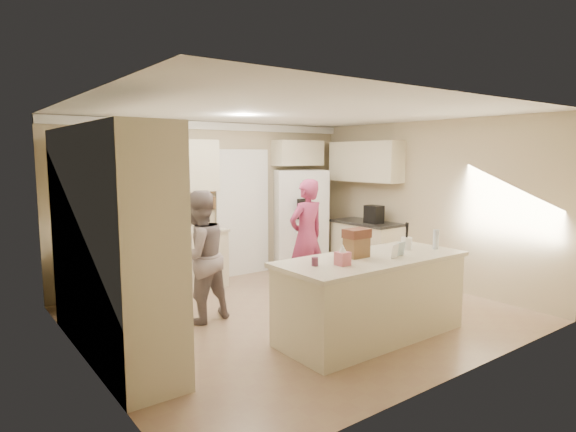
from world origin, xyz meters
TOP-DOWN VIEW (x-y plane):
  - floor at (0.00, 0.00)m, footprint 5.20×4.60m
  - ceiling at (0.00, 0.00)m, footprint 5.20×4.60m
  - wall_back at (0.00, 2.31)m, footprint 5.20×0.02m
  - wall_front at (0.00, -2.31)m, footprint 5.20×0.02m
  - wall_left at (-2.61, 0.00)m, footprint 0.02×4.60m
  - wall_right at (2.61, 0.00)m, footprint 0.02×4.60m
  - crown_back at (0.00, 2.26)m, footprint 5.20×0.08m
  - pantry_bank at (-2.30, 0.20)m, footprint 0.60×2.60m
  - back_base_cab at (-1.15, 2.00)m, footprint 2.20×0.60m
  - back_countertop at (-1.15, 1.99)m, footprint 2.24×0.63m
  - back_upper_cab at (-1.15, 2.12)m, footprint 2.20×0.35m
  - doorway_opening at (0.55, 2.28)m, footprint 0.90×0.06m
  - doorway_casing at (0.55, 2.24)m, footprint 1.02×0.03m
  - wall_frame_upper at (0.02, 2.27)m, footprint 0.15×0.02m
  - wall_frame_lower at (0.02, 2.27)m, footprint 0.15×0.02m
  - refrigerator at (1.59, 1.99)m, footprint 1.10×1.00m
  - fridge_seam at (1.59, 1.64)m, footprint 0.02×0.02m
  - fridge_dispenser at (1.37, 1.63)m, footprint 0.22×0.03m
  - fridge_handle_l at (1.54, 1.62)m, footprint 0.02×0.02m
  - fridge_handle_r at (1.64, 1.62)m, footprint 0.02×0.02m
  - over_fridge_cab at (1.65, 2.12)m, footprint 0.95×0.35m
  - right_base_cab at (2.30, 1.00)m, footprint 0.60×1.20m
  - right_countertop at (2.29, 1.00)m, footprint 0.63×1.24m
  - right_upper_cab at (2.43, 1.20)m, footprint 0.35×1.50m
  - coffee_maker at (2.25, 0.80)m, footprint 0.22×0.28m
  - island_base at (0.20, -1.10)m, footprint 2.20×0.90m
  - island_top at (0.20, -1.10)m, footprint 2.28×0.96m
  - utensil_crock at (0.85, -1.05)m, footprint 0.13×0.13m
  - tissue_box at (-0.35, -1.20)m, footprint 0.13×0.13m
  - tissue_plume at (-0.35, -1.20)m, footprint 0.08×0.08m
  - dollhouse_body at (0.05, -1.00)m, footprint 0.26×0.18m
  - dollhouse_roof at (0.05, -1.00)m, footprint 0.28×0.20m
  - jam_jar at (-0.60, -1.05)m, footprint 0.07×0.07m
  - greeting_card_a at (0.35, -1.30)m, footprint 0.12×0.06m
  - greeting_card_b at (0.50, -1.25)m, footprint 0.12×0.05m
  - water_bottle at (1.15, -1.25)m, footprint 0.07×0.07m
  - shaker_salt at (1.02, -0.88)m, footprint 0.05×0.05m
  - shaker_pepper at (1.09, -0.88)m, footprint 0.05×0.05m
  - teen_boy at (-1.13, 0.54)m, footprint 0.88×0.74m
  - teen_girl at (0.74, 0.74)m, footprint 0.65×0.44m
  - fridge_magnets at (1.59, 1.63)m, footprint 0.76×0.02m

SIDE VIEW (x-z plane):
  - floor at x=0.00m, z-range -0.02..0.00m
  - back_base_cab at x=-1.15m, z-range 0.00..0.88m
  - right_base_cab at x=2.30m, z-range 0.00..0.88m
  - island_base at x=0.20m, z-range 0.00..0.88m
  - teen_boy at x=-1.13m, z-range 0.00..1.64m
  - teen_girl at x=0.74m, z-range 0.00..1.71m
  - back_countertop at x=-1.15m, z-range 0.88..0.92m
  - refrigerator at x=1.59m, z-range 0.00..1.80m
  - fridge_seam at x=1.59m, z-range 0.01..1.79m
  - right_countertop at x=2.29m, z-range 0.88..0.92m
  - island_top at x=0.20m, z-range 0.88..0.93m
  - fridge_magnets at x=1.59m, z-range 0.18..1.62m
  - jam_jar at x=-0.60m, z-range 0.93..1.02m
  - shaker_salt at x=1.02m, z-range 0.93..1.02m
  - shaker_pepper at x=1.09m, z-range 0.93..1.02m
  - tissue_box at x=-0.35m, z-range 0.93..1.07m
  - utensil_crock at x=0.85m, z-range 0.93..1.07m
  - greeting_card_a at x=0.35m, z-range 0.93..1.08m
  - greeting_card_b at x=0.50m, z-range 0.93..1.08m
  - dollhouse_body at x=0.05m, z-range 0.93..1.15m
  - water_bottle at x=1.15m, z-range 0.92..1.17m
  - doorway_opening at x=0.55m, z-range 0.00..2.10m
  - doorway_casing at x=0.55m, z-range -0.06..2.16m
  - fridge_handle_l at x=1.54m, z-range 0.62..1.48m
  - fridge_handle_r at x=1.64m, z-range 0.62..1.48m
  - coffee_maker at x=2.25m, z-range 0.92..1.22m
  - tissue_plume at x=-0.35m, z-range 1.06..1.15m
  - fridge_dispenser at x=1.37m, z-range 0.97..1.32m
  - pantry_bank at x=-2.30m, z-range 0.00..2.35m
  - dollhouse_roof at x=0.05m, z-range 1.15..1.25m
  - wall_frame_lower at x=0.02m, z-range 1.18..1.38m
  - wall_back at x=0.00m, z-range 0.00..2.60m
  - wall_front at x=0.00m, z-range 0.00..2.60m
  - wall_left at x=-2.61m, z-range 0.00..2.60m
  - wall_right at x=2.61m, z-range 0.00..2.60m
  - wall_frame_upper at x=0.02m, z-range 1.45..1.65m
  - back_upper_cab at x=-1.15m, z-range 1.50..2.30m
  - right_upper_cab at x=2.43m, z-range 1.60..2.30m
  - over_fridge_cab at x=1.65m, z-range 1.88..2.33m
  - crown_back at x=0.00m, z-range 2.47..2.59m
  - ceiling at x=0.00m, z-range 2.60..2.62m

